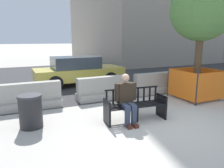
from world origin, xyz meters
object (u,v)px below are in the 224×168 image
(construction_fence, at_px, (196,83))
(fire_hydrant, at_px, (203,86))
(jersey_barrier_left, at_px, (30,98))
(jersey_barrier_right, at_px, (156,85))
(street_tree, at_px, (202,10))
(car_taxi_near, at_px, (78,71))
(jersey_barrier_centre, at_px, (103,90))
(trash_bin, at_px, (31,111))
(street_bench, at_px, (135,106))
(seated_person, at_px, (126,98))

(construction_fence, bearing_deg, fire_hydrant, 20.53)
(jersey_barrier_left, relative_size, jersey_barrier_right, 1.00)
(street_tree, bearing_deg, car_taxi_near, 126.55)
(construction_fence, bearing_deg, jersey_barrier_right, 121.25)
(jersey_barrier_right, height_order, construction_fence, construction_fence)
(car_taxi_near, bearing_deg, jersey_barrier_centre, -88.62)
(street_tree, bearing_deg, fire_hydrant, 20.53)
(jersey_barrier_left, height_order, jersey_barrier_right, same)
(trash_bin, bearing_deg, construction_fence, 2.74)
(car_taxi_near, height_order, trash_bin, car_taxi_near)
(fire_hydrant, bearing_deg, car_taxi_near, 133.17)
(jersey_barrier_centre, height_order, car_taxi_near, car_taxi_near)
(street_bench, xyz_separation_m, car_taxi_near, (0.01, 5.39, 0.29))
(jersey_barrier_right, distance_m, construction_fence, 1.62)
(construction_fence, distance_m, trash_bin, 5.92)
(jersey_barrier_centre, height_order, street_tree, street_tree)
(jersey_barrier_left, bearing_deg, seated_person, -47.25)
(seated_person, distance_m, jersey_barrier_right, 3.64)
(car_taxi_near, bearing_deg, jersey_barrier_left, -130.15)
(street_tree, bearing_deg, trash_bin, -177.26)
(jersey_barrier_left, distance_m, construction_fence, 5.96)
(seated_person, xyz_separation_m, fire_hydrant, (4.20, 1.26, -0.30))
(construction_fence, bearing_deg, jersey_barrier_left, 166.45)
(jersey_barrier_right, xyz_separation_m, fire_hydrant, (1.47, -1.13, 0.05))
(street_tree, relative_size, construction_fence, 2.94)
(jersey_barrier_centre, distance_m, trash_bin, 3.22)
(street_bench, xyz_separation_m, trash_bin, (-2.64, 0.71, 0.03))
(seated_person, height_order, car_taxi_near, car_taxi_near)
(car_taxi_near, distance_m, fire_hydrant, 5.71)
(jersey_barrier_right, relative_size, trash_bin, 2.37)
(jersey_barrier_centre, bearing_deg, trash_bin, -147.71)
(fire_hydrant, bearing_deg, jersey_barrier_centre, 162.67)
(street_bench, height_order, jersey_barrier_centre, street_bench)
(jersey_barrier_centre, distance_m, construction_fence, 3.51)
(seated_person, relative_size, construction_fence, 0.88)
(car_taxi_near, bearing_deg, street_bench, -90.10)
(jersey_barrier_centre, relative_size, jersey_barrier_right, 1.00)
(construction_fence, bearing_deg, street_bench, -163.12)
(jersey_barrier_right, relative_size, street_tree, 0.46)
(seated_person, xyz_separation_m, trash_bin, (-2.35, 0.74, -0.26))
(street_bench, height_order, street_tree, street_tree)
(jersey_barrier_centre, xyz_separation_m, fire_hydrant, (3.83, -1.19, 0.05))
(jersey_barrier_left, bearing_deg, construction_fence, -13.55)
(seated_person, distance_m, jersey_barrier_left, 3.31)
(jersey_barrier_right, bearing_deg, seated_person, -138.80)
(construction_fence, height_order, car_taxi_near, car_taxi_near)
(street_tree, height_order, car_taxi_near, street_tree)
(jersey_barrier_left, bearing_deg, street_tree, -13.55)
(street_bench, height_order, fire_hydrant, street_bench)
(car_taxi_near, bearing_deg, street_tree, -53.45)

